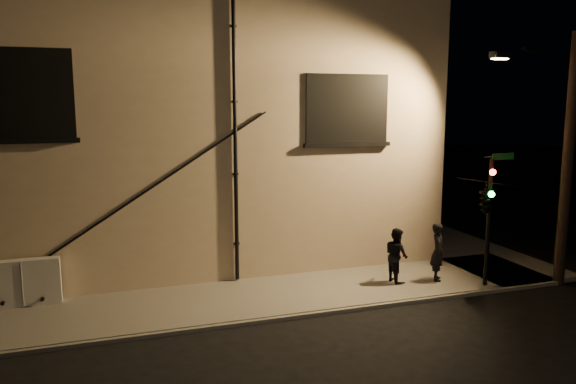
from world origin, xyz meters
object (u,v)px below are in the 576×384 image
object	(u,v)px
utility_cabinet	(23,283)
pedestrian_b	(396,255)
pedestrian_a	(438,252)
streetlamp_pole	(564,154)
traffic_signal	(486,198)

from	to	relation	value
utility_cabinet	pedestrian_b	xyz separation A→B (m)	(9.84, -1.32, 0.19)
pedestrian_a	streetlamp_pole	xyz separation A→B (m)	(3.23, -1.06, 2.81)
utility_cabinet	streetlamp_pole	size ratio (longest dim) A/B	0.25
utility_cabinet	traffic_signal	xyz separation A→B (m)	(11.86, -2.51, 1.90)
traffic_signal	utility_cabinet	bearing A→B (deg)	168.03
pedestrian_b	streetlamp_pole	size ratio (longest dim) A/B	0.22
pedestrian_a	streetlamp_pole	size ratio (longest dim) A/B	0.24
traffic_signal	streetlamp_pole	bearing A→B (deg)	-3.07
pedestrian_a	traffic_signal	size ratio (longest dim) A/B	0.45
traffic_signal	streetlamp_pole	distance (m)	2.67
pedestrian_b	traffic_signal	bearing A→B (deg)	-123.14
traffic_signal	pedestrian_a	bearing A→B (deg)	131.50
streetlamp_pole	pedestrian_b	bearing A→B (deg)	163.39
utility_cabinet	pedestrian_b	world-z (taller)	pedestrian_b
utility_cabinet	pedestrian_a	world-z (taller)	pedestrian_a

